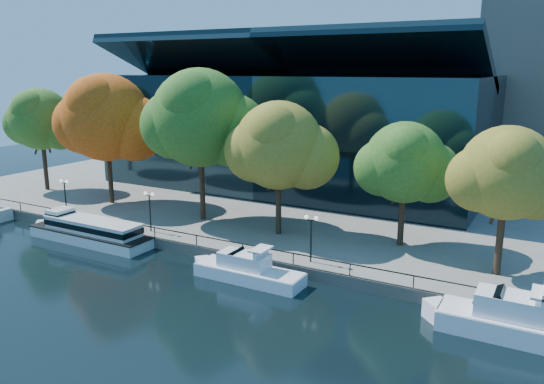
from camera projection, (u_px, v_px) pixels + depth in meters
The scene contains 16 objects.
ground at pixel (174, 267), 46.31m from camera, with size 160.00×160.00×0.00m, color black.
promenade at pixel (335, 184), 77.15m from camera, with size 90.00×67.08×1.00m.
railing at pixel (196, 235), 48.64m from camera, with size 88.20×0.08×0.99m.
convention_building at pixel (297, 130), 73.31m from camera, with size 50.00×24.57×21.43m.
tour_boat at pixel (87, 230), 52.75m from camera, with size 15.23×3.40×2.89m.
cruiser_near at pixel (245, 269), 43.23m from camera, with size 10.28×2.65×2.98m.
cruiser_far at pixel (512, 320), 33.96m from camera, with size 11.27×3.12×3.68m.
tree_0 at pixel (41, 121), 69.16m from camera, with size 10.03×8.22×13.42m.
tree_1 at pixel (107, 120), 61.92m from camera, with size 12.82×10.51×15.41m.
tree_2 at pixel (201, 120), 54.72m from camera, with size 12.79×10.49×16.02m.
tree_3 at pixel (280, 147), 50.16m from camera, with size 10.58×8.67×13.01m.
tree_4 at pixel (406, 164), 47.11m from camera, with size 9.12×7.48×11.38m.
tree_5 at pixel (508, 175), 40.09m from camera, with size 9.04×7.41×11.80m.
lamp_0 at pixel (65, 189), 58.13m from camera, with size 1.26×0.36×4.03m.
lamp_1 at pixel (150, 202), 52.36m from camera, with size 1.26×0.36×4.03m.
lamp_2 at pixel (311, 228), 44.02m from camera, with size 1.26×0.36×4.03m.
Camera 1 is at (28.66, -33.95, 16.94)m, focal length 35.00 mm.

